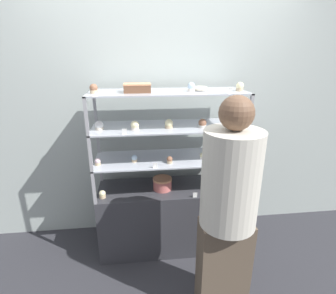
{
  "coord_description": "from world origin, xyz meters",
  "views": [
    {
      "loc": [
        -0.25,
        -2.14,
        1.8
      ],
      "look_at": [
        0.0,
        0.0,
        1.03
      ],
      "focal_mm": 28.0,
      "sensor_mm": 36.0,
      "label": 1
    }
  ],
  "objects": [
    {
      "name": "display_riser_upper",
      "position": [
        0.0,
        0.0,
        1.49
      ],
      "size": [
        1.28,
        0.45,
        0.29
      ],
      "color": "#99999E",
      "rests_on": "display_riser_middle"
    },
    {
      "name": "cupcake_9",
      "position": [
        -0.0,
        -0.06,
        1.25
      ],
      "size": [
        0.07,
        0.07,
        0.07
      ],
      "color": "#CCB28C",
      "rests_on": "display_riser_middle"
    },
    {
      "name": "cupcake_13",
      "position": [
        0.18,
        -0.04,
        1.54
      ],
      "size": [
        0.06,
        0.06,
        0.07
      ],
      "color": "white",
      "rests_on": "display_riser_upper"
    },
    {
      "name": "cupcake_1",
      "position": [
        0.58,
        -0.07,
        0.66
      ],
      "size": [
        0.06,
        0.06,
        0.07
      ],
      "color": "white",
      "rests_on": "display_base"
    },
    {
      "name": "ground_plane",
      "position": [
        0.0,
        0.0,
        0.0
      ],
      "size": [
        20.0,
        20.0,
        0.0
      ],
      "primitive_type": "plane",
      "color": "#2D2D33"
    },
    {
      "name": "cupcake_14",
      "position": [
        0.58,
        -0.06,
        1.54
      ],
      "size": [
        0.06,
        0.06,
        0.07
      ],
      "color": "#CCB28C",
      "rests_on": "display_riser_upper"
    },
    {
      "name": "cupcake_11",
      "position": [
        0.58,
        -0.05,
        1.25
      ],
      "size": [
        0.07,
        0.07,
        0.07
      ],
      "color": "white",
      "rests_on": "display_riser_middle"
    },
    {
      "name": "cupcake_0",
      "position": [
        -0.58,
        -0.12,
        0.66
      ],
      "size": [
        0.06,
        0.06,
        0.07
      ],
      "color": "#CCB28C",
      "rests_on": "display_base"
    },
    {
      "name": "cupcake_3",
      "position": [
        -0.3,
        -0.06,
        0.95
      ],
      "size": [
        0.05,
        0.05,
        0.06
      ],
      "color": "#CCB28C",
      "rests_on": "display_riser_lower"
    },
    {
      "name": "layer_cake_centerpiece",
      "position": [
        -0.05,
        -0.03,
        0.69
      ],
      "size": [
        0.17,
        0.17,
        0.11
      ],
      "color": "#C66660",
      "rests_on": "display_base"
    },
    {
      "name": "display_riser_lower",
      "position": [
        0.0,
        0.0,
        0.91
      ],
      "size": [
        1.28,
        0.45,
        0.29
      ],
      "color": "#99999E",
      "rests_on": "display_base"
    },
    {
      "name": "sheet_cake_frosted",
      "position": [
        -0.25,
        -0.04,
        1.54
      ],
      "size": [
        0.21,
        0.15,
        0.07
      ],
      "color": "brown",
      "rests_on": "display_riser_upper"
    },
    {
      "name": "price_tag_1",
      "position": [
        -0.13,
        -0.21,
        0.95
      ],
      "size": [
        0.04,
        0.0,
        0.04
      ],
      "color": "white",
      "rests_on": "display_riser_lower"
    },
    {
      "name": "display_riser_middle",
      "position": [
        0.0,
        0.0,
        1.2
      ],
      "size": [
        1.28,
        0.45,
        0.29
      ],
      "color": "#99999E",
      "rests_on": "display_riser_lower"
    },
    {
      "name": "price_tag_0",
      "position": [
        0.21,
        -0.21,
        0.65
      ],
      "size": [
        0.04,
        0.0,
        0.04
      ],
      "color": "white",
      "rests_on": "display_base"
    },
    {
      "name": "cupcake_12",
      "position": [
        -0.58,
        -0.06,
        1.54
      ],
      "size": [
        0.06,
        0.06,
        0.07
      ],
      "color": "#CCB28C",
      "rests_on": "display_riser_upper"
    },
    {
      "name": "cupcake_7",
      "position": [
        -0.56,
        -0.06,
        1.25
      ],
      "size": [
        0.07,
        0.07,
        0.07
      ],
      "color": "beige",
      "rests_on": "display_riser_middle"
    },
    {
      "name": "back_wall",
      "position": [
        0.0,
        0.37,
        1.3
      ],
      "size": [
        8.0,
        0.05,
        2.6
      ],
      "color": "#A8B2AD",
      "rests_on": "ground_plane"
    },
    {
      "name": "price_tag_2",
      "position": [
        -0.36,
        -0.21,
        1.24
      ],
      "size": [
        0.04,
        0.0,
        0.04
      ],
      "color": "white",
      "rests_on": "display_riser_middle"
    },
    {
      "name": "cupcake_2",
      "position": [
        -0.6,
        -0.09,
        0.95
      ],
      "size": [
        0.05,
        0.05,
        0.06
      ],
      "color": "#CCB28C",
      "rests_on": "display_riser_lower"
    },
    {
      "name": "cupcake_5",
      "position": [
        0.3,
        -0.06,
        0.95
      ],
      "size": [
        0.05,
        0.05,
        0.06
      ],
      "color": "white",
      "rests_on": "display_riser_lower"
    },
    {
      "name": "donut_glazed",
      "position": [
        0.27,
        -0.0,
        1.53
      ],
      "size": [
        0.12,
        0.12,
        0.03
      ],
      "color": "#EFE5CC",
      "rests_on": "display_riser_upper"
    },
    {
      "name": "cupcake_4",
      "position": [
        -0.0,
        -0.12,
        0.95
      ],
      "size": [
        0.05,
        0.05,
        0.06
      ],
      "color": "#CCB28C",
      "rests_on": "display_riser_lower"
    },
    {
      "name": "cupcake_6",
      "position": [
        0.59,
        -0.09,
        0.95
      ],
      "size": [
        0.05,
        0.05,
        0.06
      ],
      "color": "beige",
      "rests_on": "display_riser_lower"
    },
    {
      "name": "customer_figure",
      "position": [
        0.31,
        -0.72,
        0.84
      ],
      "size": [
        0.37,
        0.37,
        1.58
      ],
      "color": "brown",
      "rests_on": "ground_plane"
    },
    {
      "name": "display_base",
      "position": [
        0.0,
        0.0,
        0.32
      ],
      "size": [
        1.28,
        0.45,
        0.63
      ],
      "color": "#333338",
      "rests_on": "ground_plane"
    },
    {
      "name": "cupcake_10",
      "position": [
        0.28,
        -0.08,
        1.25
      ],
      "size": [
        0.07,
        0.07,
        0.07
      ],
      "color": "white",
      "rests_on": "display_riser_middle"
    },
    {
      "name": "price_tag_3",
      "position": [
        0.44,
        -0.21,
        1.53
      ],
      "size": [
        0.04,
        0.0,
        0.04
      ],
      "color": "white",
      "rests_on": "display_riser_upper"
    },
    {
      "name": "cupcake_8",
      "position": [
        -0.28,
        -0.09,
        1.25
      ],
      "size": [
        0.07,
        0.07,
        0.07
      ],
      "color": "beige",
      "rests_on": "display_riser_middle"
    }
  ]
}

